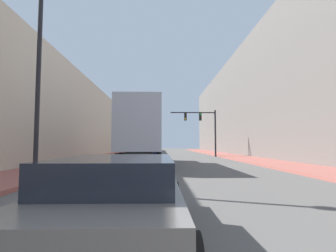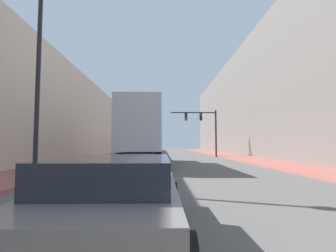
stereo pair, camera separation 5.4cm
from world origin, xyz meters
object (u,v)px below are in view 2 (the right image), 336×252
at_px(traffic_signal_gantry, 205,124).
at_px(street_lamp, 39,43).
at_px(semi_truck, 144,132).
at_px(sedan_car, 117,198).

distance_m(traffic_signal_gantry, street_lamp, 24.07).
height_order(semi_truck, sedan_car, semi_truck).
height_order(sedan_car, street_lamp, street_lamp).
xyz_separation_m(semi_truck, sedan_car, (0.58, -14.64, -1.70)).
bearing_deg(traffic_signal_gantry, semi_truck, -117.30).
height_order(semi_truck, traffic_signal_gantry, traffic_signal_gantry).
xyz_separation_m(sedan_car, traffic_signal_gantry, (5.86, 27.12, 3.25)).
relative_size(traffic_signal_gantry, street_lamp, 0.68).
relative_size(sedan_car, street_lamp, 0.57).
relative_size(semi_truck, traffic_signal_gantry, 2.04).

